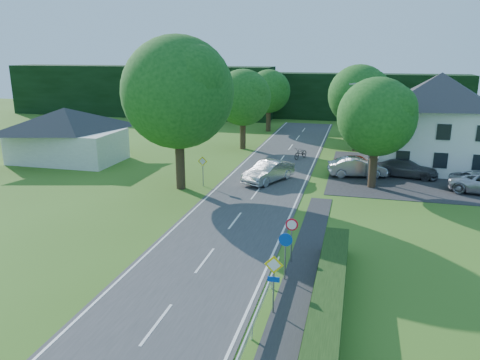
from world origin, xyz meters
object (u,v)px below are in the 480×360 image
(moving_car, at_px, (269,171))
(parked_car_silver_a, at_px, (357,167))
(streetlight, at_px, (370,127))
(parasol, at_px, (422,159))
(parked_car_grey, at_px, (406,168))
(motorcycle, at_px, (301,153))
(parked_car_red, at_px, (358,163))

(moving_car, bearing_deg, parked_car_silver_a, 51.51)
(streetlight, bearing_deg, parasol, 44.14)
(parked_car_grey, bearing_deg, streetlight, 131.74)
(motorcycle, xyz_separation_m, parked_car_silver_a, (5.52, -5.57, 0.24))
(moving_car, bearing_deg, streetlight, 42.87)
(motorcycle, relative_size, parked_car_grey, 0.41)
(parked_car_grey, height_order, parasol, parasol)
(motorcycle, xyz_separation_m, parked_car_red, (5.56, -3.57, 0.15))
(streetlight, distance_m, parked_car_silver_a, 3.83)
(parked_car_red, height_order, parked_car_silver_a, parked_car_silver_a)
(moving_car, distance_m, parasol, 14.53)
(parked_car_red, xyz_separation_m, parasol, (5.55, 1.70, 0.31))
(parasol, bearing_deg, parked_car_red, -162.93)
(streetlight, relative_size, parked_car_silver_a, 1.64)
(moving_car, xyz_separation_m, parked_car_red, (7.06, 5.51, -0.13))
(moving_car, distance_m, parked_car_red, 8.96)
(parked_car_silver_a, bearing_deg, parasol, -68.38)
(parked_car_grey, xyz_separation_m, parasol, (1.55, 2.70, 0.28))
(motorcycle, height_order, parked_car_grey, parked_car_grey)
(moving_car, bearing_deg, parked_car_red, 62.91)
(motorcycle, bearing_deg, moving_car, -74.78)
(parked_car_grey, bearing_deg, parked_car_silver_a, 114.37)
(parked_car_red, xyz_separation_m, parked_car_silver_a, (-0.04, -2.00, 0.09))
(parked_car_silver_a, distance_m, parked_car_grey, 4.16)
(parked_car_silver_a, bearing_deg, moving_car, 104.64)
(streetlight, relative_size, parked_car_grey, 1.54)
(parked_car_red, bearing_deg, streetlight, -178.95)
(streetlight, xyz_separation_m, motorcycle, (-6.26, 6.57, -3.86))
(parked_car_silver_a, xyz_separation_m, parasol, (5.59, 3.70, 0.23))
(moving_car, xyz_separation_m, motorcycle, (1.50, 9.08, -0.29))
(moving_car, bearing_deg, motorcycle, 105.58)
(streetlight, xyz_separation_m, parked_car_red, (-0.70, 3.00, -3.71))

